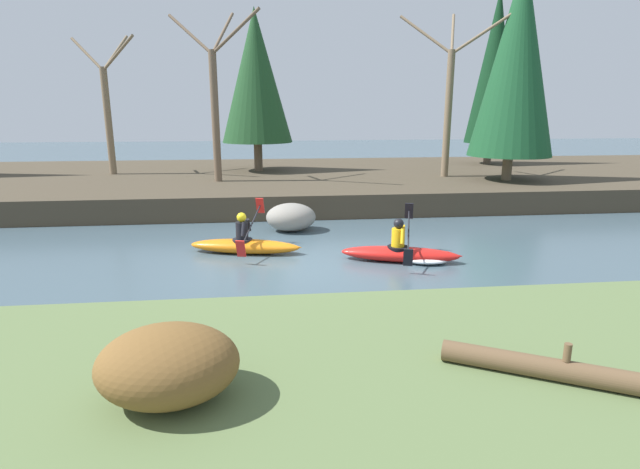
% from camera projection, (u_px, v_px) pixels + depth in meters
% --- Properties ---
extents(ground_plane, '(90.00, 90.00, 0.00)m').
position_uv_depth(ground_plane, '(298.00, 265.00, 11.27)').
color(ground_plane, '#425660').
extents(riverbank_near, '(44.00, 5.10, 0.59)m').
position_uv_depth(riverbank_near, '(334.00, 403.00, 5.46)').
color(riverbank_near, '#5B7042').
rests_on(riverbank_near, ground).
extents(riverbank_far, '(44.00, 11.96, 0.78)m').
position_uv_depth(riverbank_far, '(281.00, 182.00, 21.29)').
color(riverbank_far, '#473D2D').
rests_on(riverbank_far, ground).
extents(conifer_tree_left, '(3.00, 3.00, 6.70)m').
position_uv_depth(conifer_tree_left, '(256.00, 76.00, 20.91)').
color(conifer_tree_left, brown).
rests_on(conifer_tree_left, riverbank_far).
extents(conifer_tree_mid_left, '(3.05, 3.05, 7.86)m').
position_uv_depth(conifer_tree_mid_left, '(517.00, 59.00, 17.95)').
color(conifer_tree_mid_left, '#7A664C').
rests_on(conifer_tree_mid_left, riverbank_far).
extents(conifer_tree_centre, '(2.36, 2.36, 8.05)m').
position_uv_depth(conifer_tree_centre, '(495.00, 67.00, 23.42)').
color(conifer_tree_centre, brown).
rests_on(conifer_tree_centre, riverbank_far).
extents(bare_tree_upstream, '(3.13, 3.09, 5.64)m').
position_uv_depth(bare_tree_upstream, '(108.00, 108.00, 20.13)').
color(bare_tree_upstream, '#7A664C').
rests_on(bare_tree_upstream, riverbank_far).
extents(bare_tree_mid_upstream, '(3.43, 3.39, 6.20)m').
position_uv_depth(bare_tree_mid_upstream, '(215.00, 101.00, 18.05)').
color(bare_tree_mid_upstream, brown).
rests_on(bare_tree_mid_upstream, riverbank_far).
extents(bare_tree_mid_downstream, '(3.53, 3.49, 6.40)m').
position_uv_depth(bare_tree_mid_downstream, '(449.00, 99.00, 19.36)').
color(bare_tree_mid_downstream, '#7A664C').
rests_on(bare_tree_mid_downstream, riverbank_far).
extents(shrub_clump_second, '(1.40, 1.17, 0.76)m').
position_uv_depth(shrub_clump_second, '(168.00, 364.00, 4.92)').
color(shrub_clump_second, brown).
rests_on(shrub_clump_second, riverbank_near).
extents(kayaker_lead, '(2.77, 2.04, 1.20)m').
position_uv_depth(kayaker_lead, '(405.00, 253.00, 11.45)').
color(kayaker_lead, red).
rests_on(kayaker_lead, ground).
extents(kayaker_middle, '(2.78, 2.05, 1.20)m').
position_uv_depth(kayaker_middle, '(246.00, 244.00, 12.11)').
color(kayaker_middle, orange).
rests_on(kayaker_middle, ground).
extents(boulder_midstream, '(1.42, 1.11, 0.80)m').
position_uv_depth(boulder_midstream, '(291.00, 217.00, 14.28)').
color(boulder_midstream, gray).
rests_on(boulder_midstream, ground).
extents(driftwood_log, '(2.01, 1.25, 0.44)m').
position_uv_depth(driftwood_log, '(545.00, 368.00, 5.37)').
color(driftwood_log, brown).
rests_on(driftwood_log, riverbank_near).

